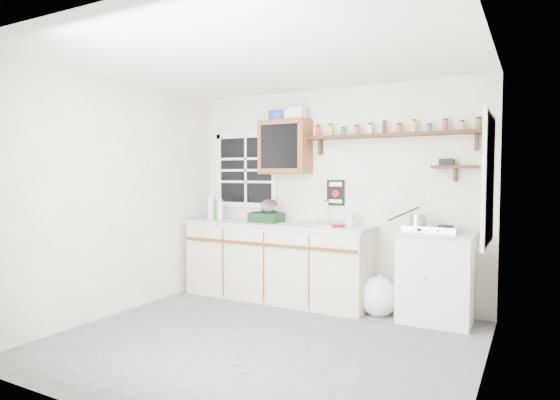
% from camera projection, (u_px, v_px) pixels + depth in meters
% --- Properties ---
extents(room, '(3.64, 3.24, 2.54)m').
position_uv_depth(room, '(263.00, 202.00, 4.13)').
color(room, '#47474A').
rests_on(room, ground).
extents(main_cabinet, '(2.31, 0.63, 0.92)m').
position_uv_depth(main_cabinet, '(277.00, 261.00, 5.59)').
color(main_cabinet, '#BDB29D').
rests_on(main_cabinet, floor).
extents(right_cabinet, '(0.73, 0.57, 0.91)m').
position_uv_depth(right_cabinet, '(436.00, 277.00, 4.73)').
color(right_cabinet, silver).
rests_on(right_cabinet, floor).
extents(sink, '(0.52, 0.44, 0.29)m').
position_uv_depth(sink, '(318.00, 224.00, 5.31)').
color(sink, '#ADADB1').
rests_on(sink, main_cabinet).
extents(upper_cabinet, '(0.60, 0.32, 0.65)m').
position_uv_depth(upper_cabinet, '(285.00, 147.00, 5.62)').
color(upper_cabinet, brown).
rests_on(upper_cabinet, wall_back).
extents(upper_cabinet_clutter, '(0.47, 0.24, 0.14)m').
position_uv_depth(upper_cabinet_clutter, '(286.00, 115.00, 5.60)').
color(upper_cabinet_clutter, '#1830A1').
rests_on(upper_cabinet_clutter, upper_cabinet).
extents(spice_shelf, '(1.91, 0.18, 0.35)m').
position_uv_depth(spice_shelf, '(392.00, 134.00, 5.07)').
color(spice_shelf, black).
rests_on(spice_shelf, wall_back).
extents(secondary_shelf, '(0.45, 0.16, 0.24)m').
position_uv_depth(secondary_shelf, '(452.00, 166.00, 4.79)').
color(secondary_shelf, black).
rests_on(secondary_shelf, wall_back).
extents(warning_sign, '(0.22, 0.02, 0.30)m').
position_uv_depth(warning_sign, '(336.00, 193.00, 5.49)').
color(warning_sign, black).
rests_on(warning_sign, wall_back).
extents(window_back, '(0.93, 0.03, 0.98)m').
position_uv_depth(window_back, '(246.00, 170.00, 6.07)').
color(window_back, black).
rests_on(window_back, wall_back).
extents(window_right, '(0.03, 0.78, 1.08)m').
position_uv_depth(window_right, '(489.00, 179.00, 3.74)').
color(window_right, black).
rests_on(window_right, wall_back).
extents(water_bottles, '(0.27, 0.14, 0.31)m').
position_uv_depth(water_bottles, '(216.00, 209.00, 5.98)').
color(water_bottles, silver).
rests_on(water_bottles, main_cabinet).
extents(dish_rack, '(0.38, 0.29, 0.28)m').
position_uv_depth(dish_rack, '(267.00, 215.00, 5.62)').
color(dish_rack, black).
rests_on(dish_rack, main_cabinet).
extents(soap_bottle, '(0.11, 0.11, 0.20)m').
position_uv_depth(soap_bottle, '(351.00, 217.00, 5.18)').
color(soap_bottle, silver).
rests_on(soap_bottle, main_cabinet).
extents(rag, '(0.15, 0.14, 0.02)m').
position_uv_depth(rag, '(337.00, 226.00, 5.12)').
color(rag, maroon).
rests_on(rag, main_cabinet).
extents(hotplate, '(0.56, 0.34, 0.08)m').
position_uv_depth(hotplate, '(432.00, 229.00, 4.71)').
color(hotplate, '#ADADB1').
rests_on(hotplate, right_cabinet).
extents(saucepan, '(0.44, 0.21, 0.19)m').
position_uv_depth(saucepan, '(418.00, 219.00, 4.77)').
color(saucepan, '#ADADB1').
rests_on(saucepan, hotplate).
extents(trash_bag, '(0.42, 0.38, 0.47)m').
position_uv_depth(trash_bag, '(378.00, 296.00, 4.96)').
color(trash_bag, white).
rests_on(trash_bag, floor).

